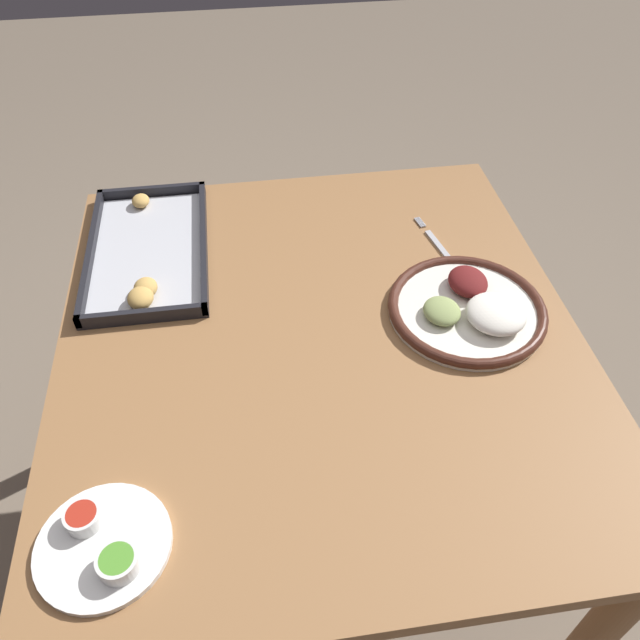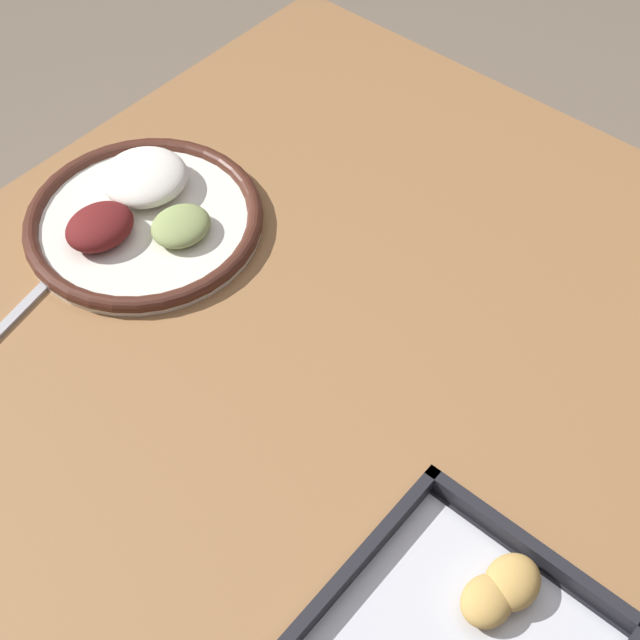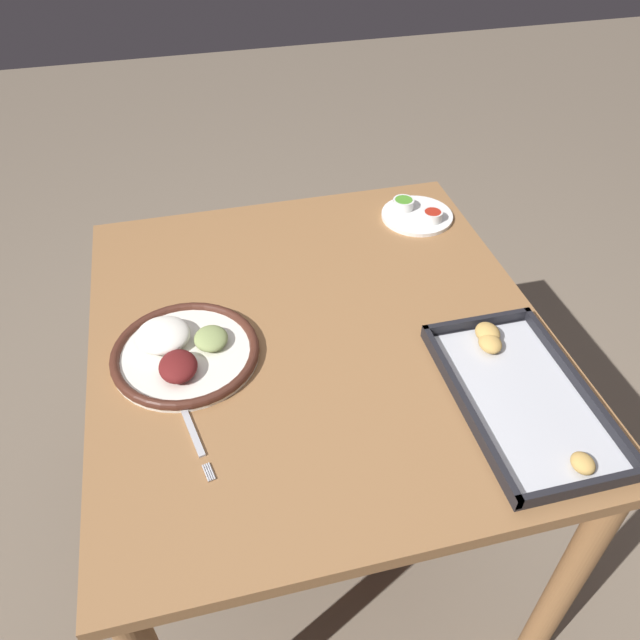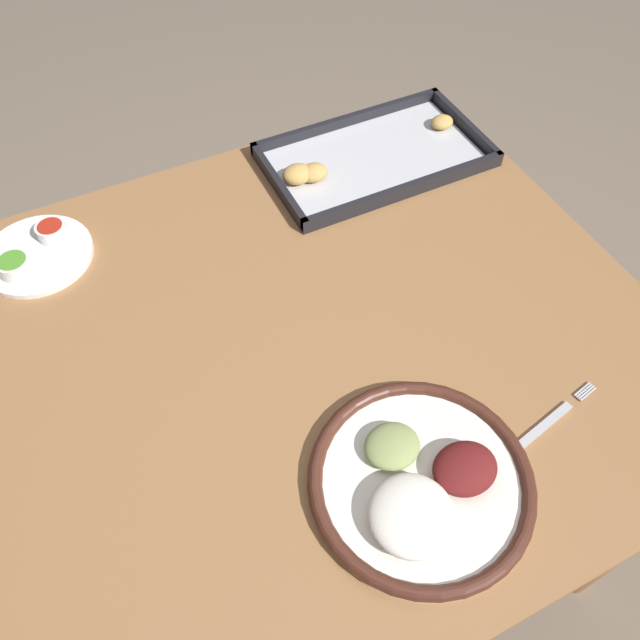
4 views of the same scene
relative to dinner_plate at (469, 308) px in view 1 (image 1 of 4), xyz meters
The scene contains 6 objects.
ground_plane 0.84m from the dinner_plate, 92.29° to the left, with size 8.00×8.00×0.00m, color #7A6B59.
dining_table 0.31m from the dinner_plate, 92.29° to the left, with size 1.04×0.94×0.77m.
dinner_plate is the anchor object (origin of this frame).
fork 0.20m from the dinner_plate, ahead, with size 0.19×0.05×0.00m.
saucer_plate 0.73m from the dinner_plate, 120.33° to the left, with size 0.18×0.18×0.04m.
baking_tray 0.65m from the dinner_plate, 67.00° to the left, with size 0.42×0.24×0.04m.
Camera 1 is at (-0.77, 0.11, 1.59)m, focal length 35.00 mm.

